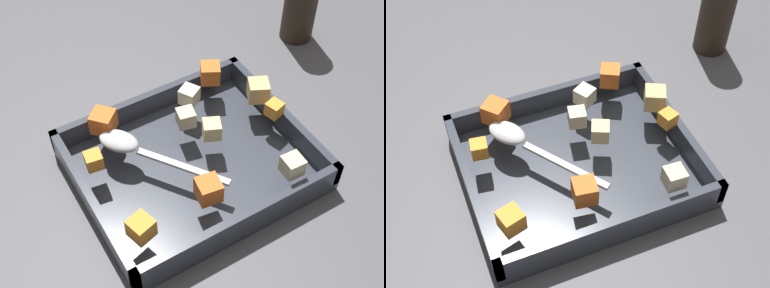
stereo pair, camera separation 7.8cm
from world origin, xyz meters
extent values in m
plane|color=#4C4C51|center=(0.00, 0.00, 0.00)|extent=(4.00, 4.00, 0.00)
cube|color=#333842|center=(0.02, 0.02, 0.01)|extent=(0.34, 0.28, 0.01)
cube|color=#333842|center=(0.02, -0.12, 0.03)|extent=(0.34, 0.01, 0.04)
cube|color=#333842|center=(0.02, 0.15, 0.03)|extent=(0.34, 0.01, 0.04)
cube|color=#333842|center=(-0.14, 0.02, 0.03)|extent=(0.01, 0.28, 0.04)
cube|color=#333842|center=(0.18, 0.02, 0.03)|extent=(0.01, 0.28, 0.04)
cube|color=orange|center=(-0.08, -0.09, 0.07)|extent=(0.04, 0.04, 0.03)
cube|color=orange|center=(0.15, -0.03, 0.07)|extent=(0.03, 0.03, 0.02)
cube|color=orange|center=(-0.13, 0.02, 0.07)|extent=(0.03, 0.03, 0.02)
cube|color=orange|center=(0.11, -0.08, 0.07)|extent=(0.05, 0.05, 0.03)
cube|color=orange|center=(0.04, 0.10, 0.07)|extent=(0.04, 0.04, 0.03)
cube|color=orange|center=(0.15, 0.11, 0.07)|extent=(0.04, 0.04, 0.03)
cube|color=beige|center=(-0.03, -0.07, 0.07)|extent=(0.04, 0.04, 0.03)
cube|color=beige|center=(0.00, -0.03, 0.07)|extent=(0.03, 0.03, 0.03)
cube|color=tan|center=(-0.13, -0.02, 0.07)|extent=(0.04, 0.04, 0.03)
cube|color=beige|center=(-0.08, 0.13, 0.07)|extent=(0.03, 0.03, 0.03)
cube|color=#E0CC89|center=(-0.02, 0.01, 0.07)|extent=(0.03, 0.03, 0.03)
ellipsoid|color=silver|center=(0.11, -0.04, 0.06)|extent=(0.07, 0.07, 0.02)
cube|color=silver|center=(0.05, 0.04, 0.06)|extent=(0.09, 0.12, 0.01)
cylinder|color=#2D2319|center=(-0.32, -0.17, 0.10)|extent=(0.06, 0.06, 0.19)
camera|label=1|loc=(0.28, 0.46, 0.65)|focal=50.71mm
camera|label=2|loc=(0.21, 0.49, 0.65)|focal=50.71mm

